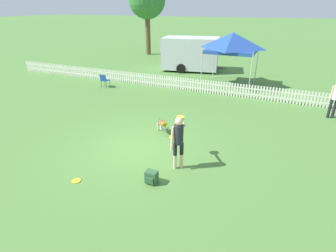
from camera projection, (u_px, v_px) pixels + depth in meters
The scene contains 12 objects.
ground_plane at pixel (137, 148), 9.18m from camera, with size 240.00×240.00×0.00m, color #4C7A38.
handler_person at pixel (179, 136), 7.67m from camera, with size 0.54×1.10×1.67m.
leaping_dog at pixel (162, 124), 10.00m from camera, with size 0.83×1.04×0.72m.
frisbee_near_handler at pixel (76, 181), 7.43m from camera, with size 0.24×0.24×0.02m.
frisbee_near_dog at pixel (172, 137), 9.92m from camera, with size 0.24×0.24×0.02m.
backpack_on_grass at pixel (151, 177), 7.29m from camera, with size 0.33×0.28×0.37m.
picket_fence at pixel (199, 86), 14.95m from camera, with size 27.48×0.04×0.75m.
folding_chair_center at pixel (104, 80), 15.83m from camera, with size 0.43×0.45×0.80m.
canopy_tent_main at pixel (233, 42), 15.30m from camera, with size 2.83×2.83×3.15m.
spectator_standing at pixel (336, 96), 11.24m from camera, with size 0.41×0.27×1.68m.
equipment_trailer at pixel (191, 53), 19.79m from camera, with size 5.05×3.08×2.42m.
tree_left_grove at pixel (147, 0), 24.83m from camera, with size 3.52×3.52×6.85m.
Camera 1 is at (4.22, -6.90, 4.53)m, focal length 28.00 mm.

